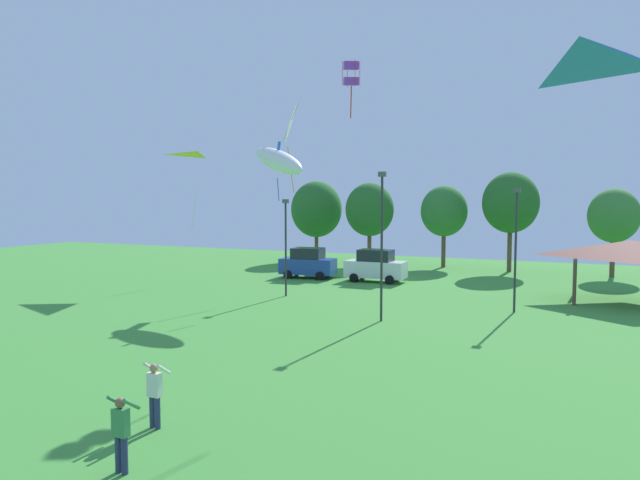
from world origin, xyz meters
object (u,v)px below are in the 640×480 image
kite_flying_5 (537,132)px  treeline_tree_3 (511,203)px  kite_flying_1 (278,160)px  treeline_tree_4 (614,216)px  light_post_1 (286,241)px  treeline_tree_1 (370,210)px  parked_car_second_from_left (376,266)px  park_pavilion (631,249)px  person_standing_far_right (155,391)px  parked_car_leftmost (308,263)px  light_post_2 (516,243)px  treeline_tree_2 (444,211)px  light_post_0 (382,239)px  kite_flying_9 (206,175)px  treeline_tree_0 (316,209)px  kite_flying_6 (291,125)px  kite_flying_3 (351,74)px  person_standing_near_foreground (121,430)px

kite_flying_5 → treeline_tree_3: bearing=96.7°
kite_flying_1 → treeline_tree_4: (18.18, 19.49, -3.47)m
light_post_1 → treeline_tree_1: treeline_tree_1 is taller
parked_car_second_from_left → park_pavilion: size_ratio=0.58×
person_standing_far_right → parked_car_leftmost: 28.45m
kite_flying_5 → light_post_2: bearing=96.4°
park_pavilion → light_post_2: light_post_2 is taller
kite_flying_1 → treeline_tree_2: size_ratio=0.73×
light_post_0 → light_post_1: size_ratio=1.22×
person_standing_far_right → treeline_tree_1: (-7.23, 36.81, 4.00)m
kite_flying_1 → parked_car_second_from_left: (2.61, 9.69, -6.99)m
kite_flying_9 → treeline_tree_0: bearing=83.0°
kite_flying_5 → light_post_2: 19.84m
kite_flying_6 → treeline_tree_1: (0.19, 14.87, -5.72)m
park_pavilion → treeline_tree_2: treeline_tree_2 is taller
kite_flying_9 → treeline_tree_0: kite_flying_9 is taller
kite_flying_3 → treeline_tree_4: kite_flying_3 is taller
kite_flying_5 → light_post_1: kite_flying_5 is taller
person_standing_far_right → treeline_tree_1: size_ratio=0.24×
light_post_2 → treeline_tree_1: size_ratio=0.88×
kite_flying_5 → kite_flying_6: bearing=127.3°
person_standing_far_right → light_post_1: bearing=97.8°
kite_flying_1 → kite_flying_3: (6.23, -4.47, 3.43)m
kite_flying_9 → treeline_tree_2: 20.76m
light_post_1 → treeline_tree_1: 17.65m
light_post_0 → treeline_tree_2: bearing=95.1°
parked_car_second_from_left → light_post_1: light_post_1 is taller
light_post_0 → kite_flying_5: bearing=-61.6°
parked_car_second_from_left → light_post_0: size_ratio=0.59×
treeline_tree_4 → light_post_1: bearing=-136.2°
person_standing_near_foreground → treeline_tree_3: treeline_tree_3 is taller
light_post_0 → treeline_tree_0: bearing=121.4°
kite_flying_1 → parked_car_second_from_left: size_ratio=1.21×
person_standing_near_foreground → light_post_0: bearing=122.7°
treeline_tree_3 → treeline_tree_4: treeline_tree_3 is taller
kite_flying_5 → park_pavilion: size_ratio=0.38×
person_standing_far_right → parked_car_second_from_left: (-3.37, 27.28, 0.16)m
kite_flying_6 → treeline_tree_1: kite_flying_6 is taller
kite_flying_6 → light_post_1: size_ratio=1.01×
kite_flying_3 → light_post_0: size_ratio=0.36×
kite_flying_9 → kite_flying_6: bearing=-9.9°
light_post_1 → treeline_tree_3: bearing=58.3°
kite_flying_3 → treeline_tree_2: kite_flying_3 is taller
treeline_tree_0 → kite_flying_3: bearing=-62.0°
person_standing_far_right → person_standing_near_foreground: bearing=-76.5°
kite_flying_1 → treeline_tree_0: kite_flying_1 is taller
park_pavilion → treeline_tree_2: 18.76m
light_post_1 → treeline_tree_4: size_ratio=0.88×
person_standing_far_right → kite_flying_1: 19.91m
parked_car_second_from_left → parked_car_leftmost: bearing=-178.2°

